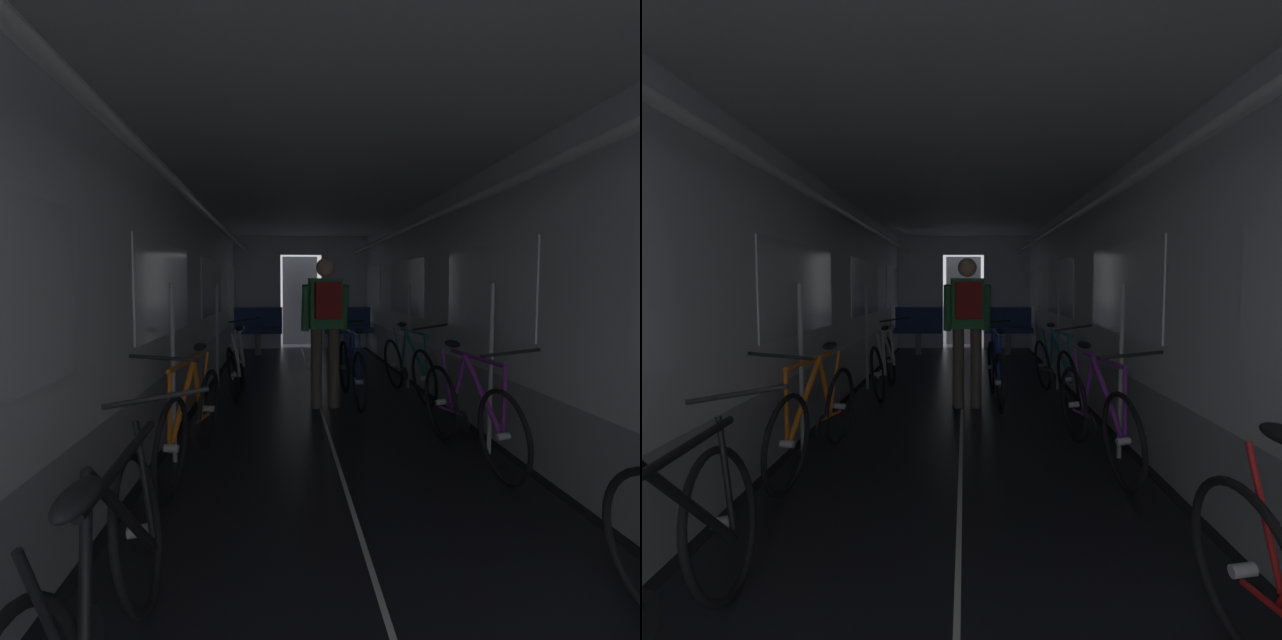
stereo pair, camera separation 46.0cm
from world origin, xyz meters
TOP-DOWN VIEW (x-y plane):
  - train_car_shell at (-0.00, 3.60)m, footprint 3.14×12.34m
  - bench_seat_far_left at (-0.90, 8.07)m, footprint 0.98×0.51m
  - bench_seat_far_right at (0.90, 8.07)m, footprint 0.98×0.51m
  - bicycle_orange at (-1.10, 1.93)m, footprint 0.44×1.69m
  - bicycle_black at (-1.01, -0.17)m, footprint 0.44×1.69m
  - bicycle_purple at (1.05, 2.00)m, footprint 0.45×1.69m
  - bicycle_teal at (1.12, 4.16)m, footprint 0.51×1.69m
  - bicycle_white at (-1.00, 4.51)m, footprint 0.44×1.69m
  - person_cyclist_aisle at (0.06, 3.70)m, footprint 0.54×0.40m
  - bicycle_blue_in_aisle at (0.39, 3.96)m, footprint 0.44×1.69m

SIDE VIEW (x-z plane):
  - bicycle_black at x=-1.01m, z-range -0.10..0.86m
  - bicycle_white at x=-1.00m, z-range -0.10..0.86m
  - bicycle_teal at x=1.12m, z-range -0.10..0.86m
  - bicycle_purple at x=1.05m, z-range -0.09..0.86m
  - bicycle_orange at x=-1.10m, z-range -0.09..0.86m
  - bicycle_blue_in_aisle at x=0.39m, z-range -0.09..0.85m
  - bench_seat_far_left at x=-0.90m, z-range 0.09..1.04m
  - bench_seat_far_right at x=0.90m, z-range 0.09..1.04m
  - person_cyclist_aisle at x=0.06m, z-range 0.17..1.86m
  - train_car_shell at x=0.00m, z-range 0.41..2.98m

